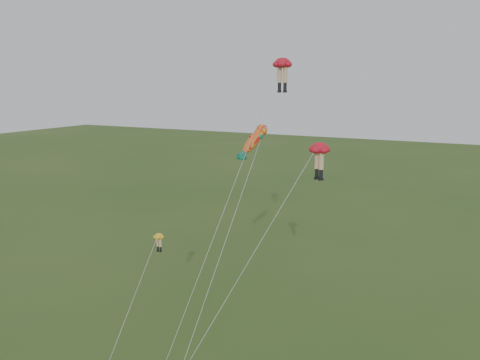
% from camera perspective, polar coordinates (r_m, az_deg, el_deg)
% --- Properties ---
extents(legs_kite_red_high, '(5.19, 10.89, 21.32)m').
position_cam_1_polar(legs_kite_red_high, '(40.47, 4.38, 11.65)').
color(legs_kite_red_high, red).
rests_on(legs_kite_red_high, ground).
extents(legs_kite_red_mid, '(7.55, 10.10, 15.72)m').
position_cam_1_polar(legs_kite_red_mid, '(35.19, 8.24, 2.73)').
color(legs_kite_red_mid, red).
rests_on(legs_kite_red_mid, ground).
extents(legs_kite_yellow, '(3.13, 10.93, 7.51)m').
position_cam_1_polar(legs_kite_yellow, '(43.54, -8.93, -6.76)').
color(legs_kite_yellow, yellow).
rests_on(legs_kite_yellow, ground).
extents(fish_kite, '(2.06, 11.23, 16.71)m').
position_cam_1_polar(fish_kite, '(39.53, 1.52, 4.23)').
color(fish_kite, orange).
rests_on(fish_kite, ground).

